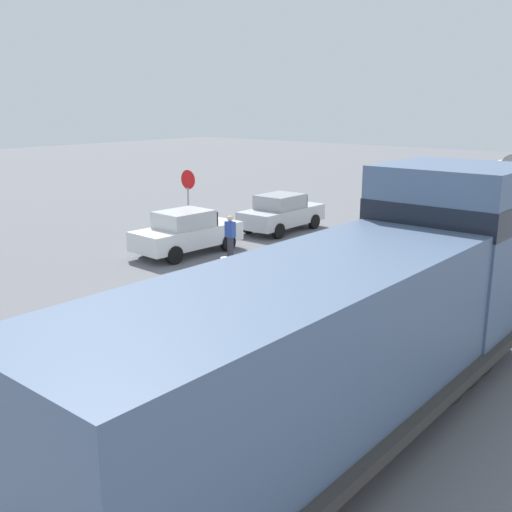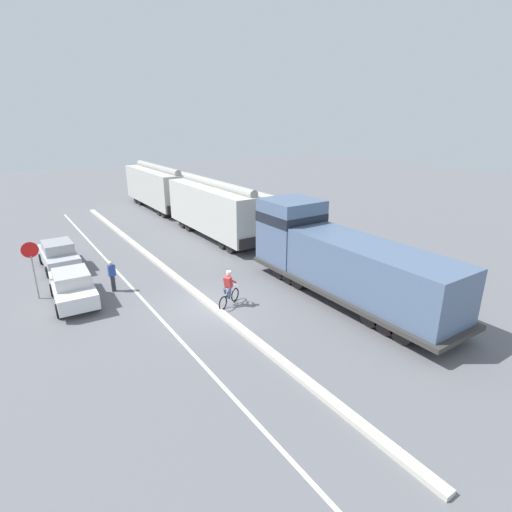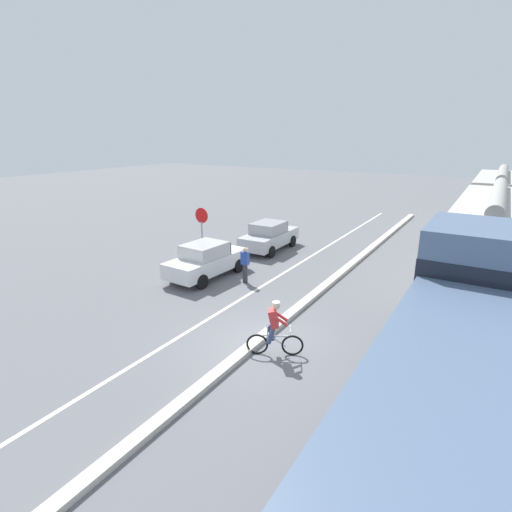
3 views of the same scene
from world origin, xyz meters
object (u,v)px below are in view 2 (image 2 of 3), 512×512
parked_car_white (73,287)px  cyclist (229,289)px  hopper_car_lead (217,209)px  parked_car_silver (59,255)px  locomotive (336,260)px  stop_sign (32,260)px  hopper_car_middle (159,187)px  pedestrian_by_cars (112,276)px

parked_car_white → cyclist: cyclist is taller
hopper_car_lead → parked_car_silver: size_ratio=2.51×
locomotive → stop_sign: locomotive is taller
hopper_car_lead → hopper_car_middle: same height
parked_car_silver → hopper_car_middle: bearing=48.4°
stop_sign → locomotive: bearing=-31.7°
hopper_car_lead → hopper_car_middle: size_ratio=1.00×
pedestrian_by_cars → stop_sign: bearing=160.7°
hopper_car_middle → parked_car_white: bearing=-122.0°
parked_car_silver → pedestrian_by_cars: bearing=-71.8°
hopper_car_middle → pedestrian_by_cars: bearing=-117.7°
locomotive → stop_sign: (-12.37, 7.63, 0.23)m
locomotive → parked_car_white: (-10.99, 6.18, -0.98)m
hopper_car_lead → pedestrian_by_cars: size_ratio=6.54×
parked_car_silver → cyclist: bearing=-59.6°
parked_car_white → pedestrian_by_cars: size_ratio=2.64×
parked_car_white → pedestrian_by_cars: 1.94m
locomotive → parked_car_white: bearing=150.6°
hopper_car_lead → parked_car_silver: 10.86m
locomotive → pedestrian_by_cars: size_ratio=7.17×
parked_car_silver → stop_sign: 4.47m
locomotive → stop_sign: size_ratio=4.03×
parked_car_silver → pedestrian_by_cars: 5.43m
hopper_car_lead → parked_car_white: hopper_car_lead is taller
cyclist → parked_car_silver: bearing=120.4°
hopper_car_lead → cyclist: hopper_car_lead is taller
parked_car_silver → pedestrian_by_cars: (1.70, -5.15, 0.03)m
parked_car_white → stop_sign: 2.33m
cyclist → stop_sign: (-7.35, 5.82, 1.21)m
hopper_car_middle → cyclist: 22.56m
locomotive → parked_car_white: locomotive is taller
cyclist → stop_sign: 9.46m
parked_car_silver → stop_sign: bearing=-111.8°
hopper_car_middle → parked_car_silver: (-10.77, -12.13, -1.26)m
hopper_car_middle → stop_sign: size_ratio=3.68×
parked_car_white → stop_sign: (-1.38, 1.44, 1.21)m
parked_car_white → stop_sign: size_ratio=1.49×
parked_car_silver → cyclist: (5.75, -9.82, 0.00)m
locomotive → stop_sign: bearing=148.3°
hopper_car_lead → stop_sign: size_ratio=3.68×
locomotive → parked_car_silver: locomotive is taller
locomotive → parked_car_silver: (-10.77, 11.62, -0.98)m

